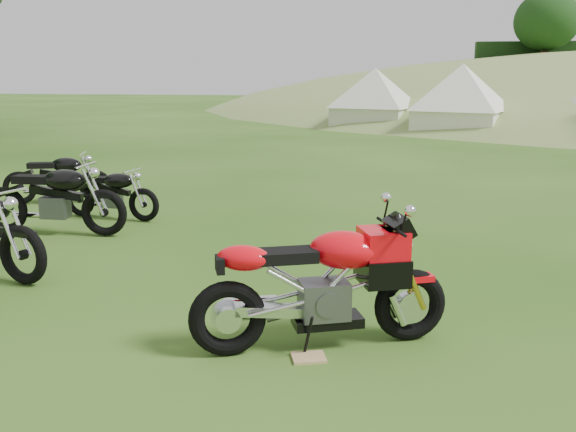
% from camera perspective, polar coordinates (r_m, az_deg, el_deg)
% --- Properties ---
extents(ground, '(120.00, 120.00, 0.00)m').
position_cam_1_polar(ground, '(6.50, -2.53, -7.95)').
color(ground, '#21490F').
rests_on(ground, ground).
extents(sport_motorcycle, '(2.16, 1.27, 1.27)m').
position_cam_1_polar(sport_motorcycle, '(5.36, 3.02, -5.31)').
color(sport_motorcycle, red).
rests_on(sport_motorcycle, ground).
extents(plywood_board, '(0.32, 0.29, 0.02)m').
position_cam_1_polar(plywood_board, '(5.37, 1.84, -12.45)').
color(plywood_board, tan).
rests_on(plywood_board, ground).
extents(vintage_moto_b, '(1.69, 0.64, 0.87)m').
position_cam_1_polar(vintage_moto_b, '(10.55, -15.47, 2.06)').
color(vintage_moto_b, black).
rests_on(vintage_moto_b, ground).
extents(vintage_moto_c, '(2.12, 0.56, 1.11)m').
position_cam_1_polar(vintage_moto_c, '(9.75, -20.16, 1.62)').
color(vintage_moto_c, black).
rests_on(vintage_moto_c, ground).
extents(vintage_moto_d, '(1.88, 0.93, 0.96)m').
position_cam_1_polar(vintage_moto_d, '(12.08, -19.82, 3.29)').
color(vintage_moto_d, black).
rests_on(vintage_moto_d, ground).
extents(tent_left, '(3.61, 3.61, 2.54)m').
position_cam_1_polar(tent_left, '(27.35, 7.71, 10.38)').
color(tent_left, beige).
rests_on(tent_left, ground).
extents(tent_mid, '(3.85, 3.85, 2.62)m').
position_cam_1_polar(tent_mid, '(25.33, 15.17, 9.99)').
color(tent_mid, white).
rests_on(tent_mid, ground).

